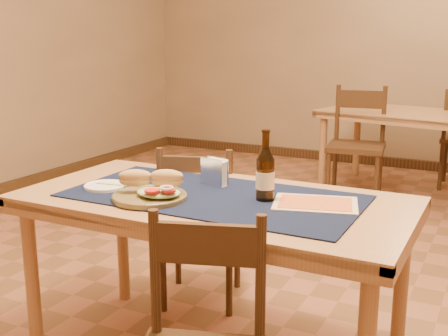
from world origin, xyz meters
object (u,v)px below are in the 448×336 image
at_px(back_table, 425,122).
at_px(beer_bottle, 265,174).
at_px(napkin_holder, 215,173).
at_px(main_table, 213,216).
at_px(sandwich_plate, 152,191).
at_px(chair_main_far, 200,222).

distance_m(back_table, beer_bottle, 3.15).
bearing_deg(napkin_holder, main_table, -64.34).
distance_m(sandwich_plate, beer_bottle, 0.46).
height_order(back_table, sandwich_plate, sandwich_plate).
relative_size(back_table, napkin_holder, 13.17).
bearing_deg(beer_bottle, main_table, -170.24).
height_order(back_table, napkin_holder, napkin_holder).
bearing_deg(sandwich_plate, napkin_holder, 68.80).
xyz_separation_m(chair_main_far, beer_bottle, (0.54, -0.43, 0.41)).
relative_size(main_table, napkin_holder, 11.17).
bearing_deg(main_table, back_table, 82.72).
relative_size(main_table, beer_bottle, 5.68).
xyz_separation_m(chair_main_far, napkin_holder, (0.26, -0.32, 0.36)).
bearing_deg(chair_main_far, beer_bottle, -38.61).
distance_m(back_table, sandwich_plate, 3.39).
xyz_separation_m(main_table, sandwich_plate, (-0.19, -0.16, 0.12)).
xyz_separation_m(chair_main_far, sandwich_plate, (0.14, -0.63, 0.34)).
relative_size(sandwich_plate, beer_bottle, 1.07).
bearing_deg(beer_bottle, back_table, 86.52).
relative_size(chair_main_far, beer_bottle, 3.07).
xyz_separation_m(back_table, beer_bottle, (-0.19, -3.14, 0.19)).
bearing_deg(beer_bottle, sandwich_plate, -154.36).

